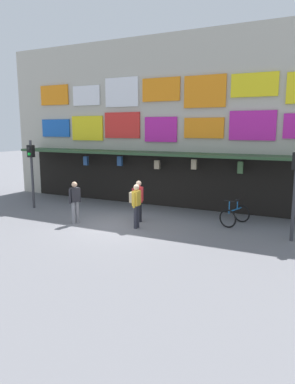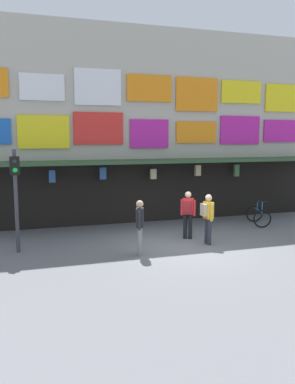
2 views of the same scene
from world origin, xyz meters
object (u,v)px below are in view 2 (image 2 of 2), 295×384
traffic_light_near (15,184)px  bicycle_parked (258,215)px  pedestrian_in_purple (208,215)px  pedestrian_in_red (140,224)px  pedestrian_in_blue (188,211)px

traffic_light_near → bicycle_parked: traffic_light_near is taller
pedestrian_in_purple → pedestrian_in_red: bearing=-169.1°
bicycle_parked → pedestrian_in_purple: (-3.29, -2.07, 0.59)m
traffic_light_near → bicycle_parked: size_ratio=2.43×
bicycle_parked → pedestrian_in_purple: size_ratio=0.78×
bicycle_parked → pedestrian_in_red: pedestrian_in_red is taller
pedestrian_in_red → pedestrian_in_purple: (2.48, 0.48, 0.04)m
traffic_light_near → pedestrian_in_red: (3.53, -1.38, -1.19)m
bicycle_parked → pedestrian_in_red: 6.33m
pedestrian_in_red → pedestrian_in_blue: bearing=32.0°
traffic_light_near → pedestrian_in_blue: bearing=-0.4°
bicycle_parked → pedestrian_in_red: bearing=-156.2°
pedestrian_in_blue → pedestrian_in_purple: bearing=-68.0°
bicycle_parked → pedestrian_in_blue: 3.88m
bicycle_parked → pedestrian_in_purple: bearing=-147.8°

